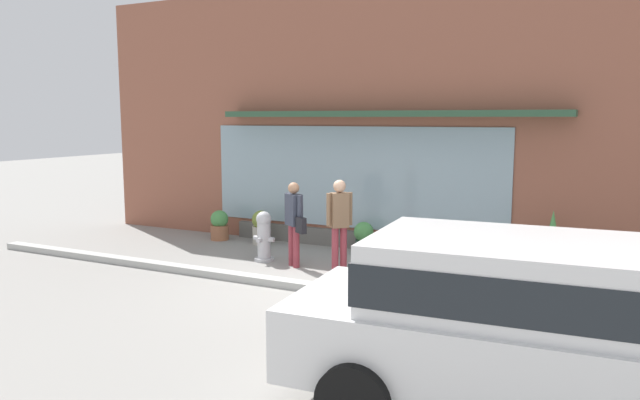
% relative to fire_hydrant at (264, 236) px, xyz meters
% --- Properties ---
extents(ground_plane, '(60.00, 60.00, 0.00)m').
position_rel_fire_hydrant_xyz_m(ground_plane, '(1.70, -1.18, -0.48)').
color(ground_plane, gray).
extents(curb_strip, '(14.00, 0.24, 0.12)m').
position_rel_fire_hydrant_xyz_m(curb_strip, '(1.70, -1.38, -0.42)').
color(curb_strip, '#B2B2AD').
rests_on(curb_strip, ground_plane).
extents(storefront, '(14.00, 0.81, 5.39)m').
position_rel_fire_hydrant_xyz_m(storefront, '(1.69, 2.01, 2.16)').
color(storefront, '#935642').
rests_on(storefront, ground_plane).
extents(fire_hydrant, '(0.43, 0.41, 0.95)m').
position_rel_fire_hydrant_xyz_m(fire_hydrant, '(0.00, 0.00, 0.00)').
color(fire_hydrant, '#B2B2B7').
rests_on(fire_hydrant, ground_plane).
extents(pedestrian_with_handbag, '(0.60, 0.47, 1.54)m').
position_rel_fire_hydrant_xyz_m(pedestrian_with_handbag, '(0.74, -0.14, 0.41)').
color(pedestrian_with_handbag, '#8E333D').
rests_on(pedestrian_with_handbag, ground_plane).
extents(pedestrian_passerby, '(0.36, 0.36, 1.63)m').
position_rel_fire_hydrant_xyz_m(pedestrian_passerby, '(1.64, -0.16, 0.47)').
color(pedestrian_passerby, '#8E333D').
rests_on(pedestrian_passerby, ground_plane).
extents(parked_car_white, '(4.50, 2.17, 1.64)m').
position_rel_fire_hydrant_xyz_m(parked_car_white, '(5.25, -4.14, 0.45)').
color(parked_car_white, white).
rests_on(parked_car_white, ground_plane).
extents(potted_plant_corner_tall, '(0.40, 0.40, 0.66)m').
position_rel_fire_hydrant_xyz_m(potted_plant_corner_tall, '(-1.93, 1.26, -0.15)').
color(potted_plant_corner_tall, '#9E6042').
rests_on(potted_plant_corner_tall, ground_plane).
extents(potted_plant_window_left, '(0.34, 0.34, 0.57)m').
position_rel_fire_hydrant_xyz_m(potted_plant_window_left, '(6.29, 1.40, -0.16)').
color(potted_plant_window_left, '#B7B2A3').
rests_on(potted_plant_window_left, ground_plane).
extents(potted_plant_near_hydrant, '(0.40, 0.40, 0.73)m').
position_rel_fire_hydrant_xyz_m(potted_plant_near_hydrant, '(-0.87, 1.29, -0.10)').
color(potted_plant_near_hydrant, '#B7B2A3').
rests_on(potted_plant_near_hydrant, ground_plane).
extents(potted_plant_by_entrance, '(0.32, 0.32, 1.12)m').
position_rel_fire_hydrant_xyz_m(potted_plant_by_entrance, '(4.96, 1.39, 0.05)').
color(potted_plant_by_entrance, '#4C4C51').
rests_on(potted_plant_by_entrance, ground_plane).
extents(potted_plant_trailing_edge, '(0.40, 0.40, 0.63)m').
position_rel_fire_hydrant_xyz_m(potted_plant_trailing_edge, '(1.43, 1.45, -0.14)').
color(potted_plant_trailing_edge, '#33473D').
rests_on(potted_plant_trailing_edge, ground_plane).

